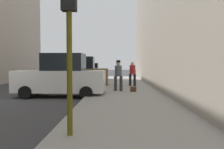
# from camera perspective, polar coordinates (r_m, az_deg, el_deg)

# --- Properties ---
(sidewalk) EXTENTS (4.00, 40.00, 0.15)m
(sidewalk) POSITION_cam_1_polar(r_m,az_deg,el_deg) (11.36, 3.43, -5.85)
(sidewalk) COLOR gray
(sidewalk) RESTS_ON ground_plane
(parked_white_van) EXTENTS (4.66, 2.18, 2.25)m
(parked_white_van) POSITION_cam_1_polar(r_m,az_deg,el_deg) (13.22, -11.56, -0.55)
(parked_white_van) COLOR silver
(parked_white_van) RESTS_ON ground_plane
(parked_bronze_suv) EXTENTS (4.61, 2.09, 2.25)m
(parked_bronze_suv) POSITION_cam_1_polar(r_m,az_deg,el_deg) (18.88, -7.76, 0.36)
(parked_bronze_suv) COLOR brown
(parked_bronze_suv) RESTS_ON ground_plane
(parked_red_hatchback) EXTENTS (4.25, 2.15, 1.79)m
(parked_red_hatchback) POSITION_cam_1_polar(r_m,az_deg,el_deg) (24.27, -5.81, 0.40)
(parked_red_hatchback) COLOR #B2191E
(parked_red_hatchback) RESTS_ON ground_plane
(fire_hydrant) EXTENTS (0.42, 0.22, 0.70)m
(fire_hydrant) POSITION_cam_1_polar(r_m,az_deg,el_deg) (14.25, -3.31, -2.45)
(fire_hydrant) COLOR red
(fire_hydrant) RESTS_ON sidewalk
(traffic_light) EXTENTS (0.32, 0.32, 3.60)m
(traffic_light) POSITION_cam_1_polar(r_m,az_deg,el_deg) (5.59, -9.76, 13.16)
(traffic_light) COLOR #514C0F
(traffic_light) RESTS_ON sidewalk
(pedestrian_in_red_jacket) EXTENTS (0.53, 0.49, 1.71)m
(pedestrian_in_red_jacket) POSITION_cam_1_polar(r_m,az_deg,el_deg) (17.76, 4.70, 0.48)
(pedestrian_in_red_jacket) COLOR black
(pedestrian_in_red_jacket) RESTS_ON sidewalk
(pedestrian_with_beanie) EXTENTS (0.52, 0.46, 1.78)m
(pedestrian_with_beanie) POSITION_cam_1_polar(r_m,az_deg,el_deg) (14.40, 1.45, 0.15)
(pedestrian_with_beanie) COLOR #333338
(pedestrian_with_beanie) RESTS_ON sidewalk
(duffel_bag) EXTENTS (0.32, 0.44, 0.28)m
(duffel_bag) POSITION_cam_1_polar(r_m,az_deg,el_deg) (14.20, 4.85, -3.31)
(duffel_bag) COLOR #472D19
(duffel_bag) RESTS_ON sidewalk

